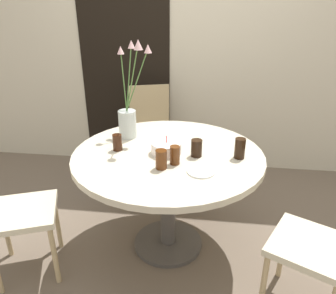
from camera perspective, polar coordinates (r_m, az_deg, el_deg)
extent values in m
plane|color=#6B5B4C|center=(2.53, 0.00, -16.51)|extent=(16.00, 16.00, 0.00)
cube|color=beige|center=(3.31, 3.18, 18.03)|extent=(8.00, 0.05, 2.60)
cube|color=black|center=(3.41, -7.46, 13.40)|extent=(0.90, 0.01, 2.05)
cylinder|color=beige|center=(2.13, 0.00, -1.47)|extent=(1.24, 1.24, 0.04)
cylinder|color=#4C4742|center=(2.31, 0.00, -9.54)|extent=(0.11, 0.11, 0.68)
cylinder|color=#4C4742|center=(2.52, 0.00, -16.25)|extent=(0.50, 0.50, 0.03)
cube|color=beige|center=(3.09, -2.79, 1.23)|extent=(0.50, 0.50, 0.04)
cube|color=tan|center=(3.18, -3.27, 6.65)|extent=(0.37, 0.14, 0.46)
cylinder|color=tan|center=(3.03, -5.53, -4.29)|extent=(0.03, 0.03, 0.43)
cylinder|color=tan|center=(3.06, 0.83, -3.82)|extent=(0.03, 0.03, 0.43)
cylinder|color=tan|center=(3.33, -5.96, -1.54)|extent=(0.03, 0.03, 0.43)
cylinder|color=tan|center=(3.36, -0.17, -1.14)|extent=(0.03, 0.03, 0.43)
cube|color=beige|center=(2.26, -24.04, -10.35)|extent=(0.52, 0.52, 0.04)
cylinder|color=tan|center=(2.24, -19.15, -17.42)|extent=(0.03, 0.03, 0.43)
cylinder|color=tan|center=(2.51, -18.70, -12.34)|extent=(0.03, 0.03, 0.43)
cylinder|color=tan|center=(2.57, -26.43, -12.82)|extent=(0.03, 0.03, 0.43)
cube|color=beige|center=(1.99, 23.60, -15.54)|extent=(0.54, 0.54, 0.04)
cylinder|color=tan|center=(2.28, 19.34, -16.50)|extent=(0.03, 0.03, 0.43)
cylinder|color=tan|center=(2.04, 16.29, -21.99)|extent=(0.03, 0.03, 0.43)
cylinder|color=white|center=(2.10, -0.29, -0.13)|extent=(0.19, 0.19, 0.07)
cylinder|color=#E54C4C|center=(2.08, -0.29, 1.35)|extent=(0.01, 0.01, 0.04)
cylinder|color=silver|center=(2.35, -7.08, 3.98)|extent=(0.13, 0.13, 0.20)
cylinder|color=#4C7538|center=(2.34, -6.81, 11.88)|extent=(0.02, 0.17, 0.43)
cone|color=beige|center=(2.37, -6.42, 17.37)|extent=(0.05, 0.05, 0.06)
cylinder|color=#4C7538|center=(2.25, -5.44, 11.38)|extent=(0.17, 0.03, 0.42)
cone|color=beige|center=(2.21, -3.51, 16.74)|extent=(0.05, 0.05, 0.06)
cylinder|color=#4C7538|center=(2.18, -6.29, 11.48)|extent=(0.13, 0.15, 0.47)
cone|color=beige|center=(2.06, -5.22, 17.35)|extent=(0.06, 0.06, 0.06)
cylinder|color=#4C7538|center=(2.30, -7.72, 11.30)|extent=(0.04, 0.07, 0.40)
cone|color=beige|center=(2.30, -8.27, 16.37)|extent=(0.05, 0.05, 0.05)
cylinder|color=white|center=(1.89, 5.78, -4.27)|extent=(0.16, 0.16, 0.01)
cylinder|color=#33190C|center=(2.16, -8.84, 0.75)|extent=(0.06, 0.06, 0.11)
cylinder|color=#51280F|center=(1.96, 1.20, -1.43)|extent=(0.06, 0.06, 0.11)
cylinder|color=black|center=(2.06, 4.99, -0.18)|extent=(0.07, 0.07, 0.11)
cylinder|color=black|center=(2.07, 12.40, -0.23)|extent=(0.07, 0.07, 0.13)
cylinder|color=#51280F|center=(1.90, -1.20, -2.16)|extent=(0.07, 0.07, 0.12)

